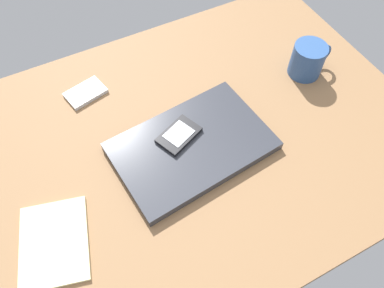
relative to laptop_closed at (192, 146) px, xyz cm
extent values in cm
cube|color=olive|center=(-3.38, 3.19, -2.61)|extent=(120.00, 80.00, 3.00)
cube|color=#33353D|center=(0.00, 0.00, 0.00)|extent=(37.25, 26.09, 2.22)
cube|color=black|center=(-1.78, 3.66, 1.61)|extent=(11.35, 9.52, 1.00)
cube|color=white|center=(-1.78, 3.66, 2.18)|extent=(7.42, 6.83, 0.14)
cube|color=silver|center=(-16.60, 27.48, -0.60)|extent=(10.93, 8.46, 1.03)
cube|color=white|center=(-16.60, 27.48, -0.01)|extent=(7.01, 6.24, 0.14)
cylinder|color=#2D518C|center=(37.93, 8.04, 3.30)|extent=(8.55, 8.55, 8.83)
torus|color=#2D518C|center=(42.57, 8.04, 3.30)|extent=(5.85, 0.90, 5.85)
cube|color=#F2EDB2|center=(-34.71, -7.34, -0.71)|extent=(17.34, 20.36, 0.80)
camera|label=1|loc=(-21.50, -41.51, 71.62)|focal=34.72mm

